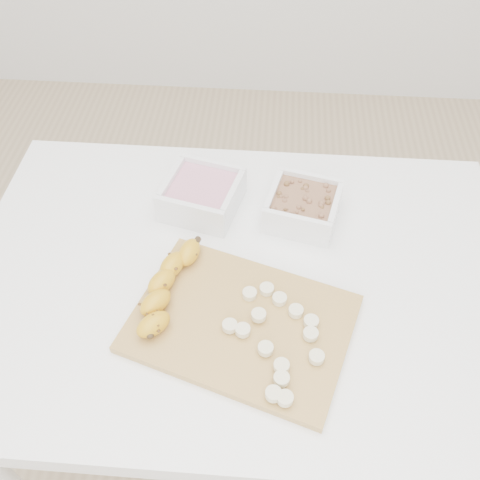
# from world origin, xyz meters

# --- Properties ---
(ground) EXTENTS (3.50, 3.50, 0.00)m
(ground) POSITION_xyz_m (0.00, 0.00, 0.00)
(ground) COLOR #C6AD89
(ground) RESTS_ON ground
(table) EXTENTS (1.00, 0.70, 0.75)m
(table) POSITION_xyz_m (0.00, 0.00, 0.65)
(table) COLOR white
(table) RESTS_ON ground
(bowl_yogurt) EXTENTS (0.17, 0.17, 0.07)m
(bowl_yogurt) POSITION_xyz_m (-0.09, 0.17, 0.78)
(bowl_yogurt) COLOR white
(bowl_yogurt) RESTS_ON table
(bowl_granola) EXTENTS (0.16, 0.16, 0.06)m
(bowl_granola) POSITION_xyz_m (0.11, 0.15, 0.78)
(bowl_granola) COLOR white
(bowl_granola) RESTS_ON table
(cutting_board) EXTENTS (0.41, 0.35, 0.01)m
(cutting_board) POSITION_xyz_m (0.01, -0.11, 0.76)
(cutting_board) COLOR #AD7F42
(cutting_board) RESTS_ON table
(banana) EXTENTS (0.14, 0.21, 0.04)m
(banana) POSITION_xyz_m (-0.12, -0.06, 0.78)
(banana) COLOR #C88F15
(banana) RESTS_ON cutting_board
(banana_slices) EXTENTS (0.16, 0.22, 0.02)m
(banana_slices) POSITION_xyz_m (0.07, -0.14, 0.77)
(banana_slices) COLOR beige
(banana_slices) RESTS_ON cutting_board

